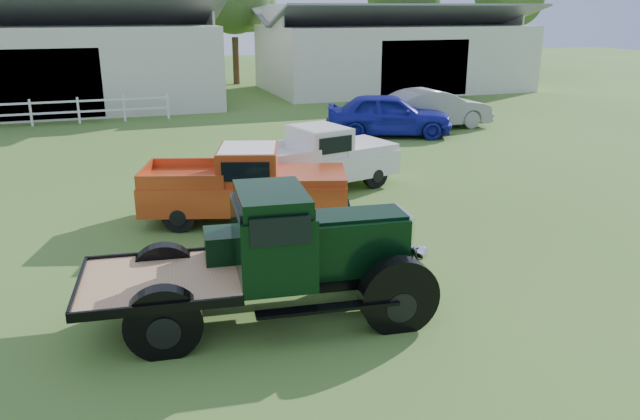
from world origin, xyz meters
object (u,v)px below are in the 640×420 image
object	(u,v)px
vintage_flatbed	(266,256)
white_pickup	(316,159)
misc_car_blue	(389,114)
red_pickup	(245,184)
misc_car_grey	(433,109)

from	to	relation	value
vintage_flatbed	white_pickup	xyz separation A→B (m)	(3.32, 7.21, -0.22)
vintage_flatbed	misc_car_blue	distance (m)	16.38
vintage_flatbed	red_pickup	world-z (taller)	vintage_flatbed
vintage_flatbed	red_pickup	distance (m)	5.24
red_pickup	misc_car_grey	world-z (taller)	red_pickup
white_pickup	misc_car_grey	world-z (taller)	white_pickup
vintage_flatbed	red_pickup	bearing A→B (deg)	87.60
vintage_flatbed	misc_car_grey	world-z (taller)	vintage_flatbed
white_pickup	misc_car_grey	size ratio (longest dim) A/B	0.96
red_pickup	misc_car_blue	bearing A→B (deg)	64.52
vintage_flatbed	white_pickup	world-z (taller)	vintage_flatbed
red_pickup	misc_car_blue	world-z (taller)	red_pickup
white_pickup	misc_car_blue	xyz separation A→B (m)	(5.40, 6.66, -0.03)
red_pickup	white_pickup	world-z (taller)	red_pickup
white_pickup	misc_car_blue	size ratio (longest dim) A/B	0.96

